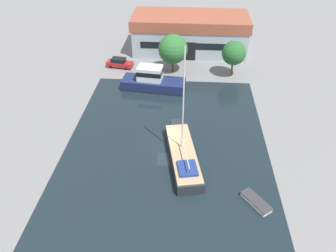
% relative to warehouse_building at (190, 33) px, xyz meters
% --- Properties ---
extents(ground_plane, '(440.00, 440.00, 0.00)m').
position_rel_warehouse_building_xyz_m(ground_plane, '(-2.30, -29.77, -3.50)').
color(ground_plane, slate).
extents(water_canal, '(24.88, 33.50, 0.01)m').
position_rel_warehouse_building_xyz_m(water_canal, '(-2.30, -29.77, -3.49)').
color(water_canal, black).
rests_on(water_canal, ground).
extents(warehouse_building, '(21.84, 9.86, 6.91)m').
position_rel_warehouse_building_xyz_m(warehouse_building, '(0.00, 0.00, 0.00)').
color(warehouse_building, '#99A8B2').
rests_on(warehouse_building, ground).
extents(quay_tree_near_building, '(4.98, 4.98, 6.58)m').
position_rel_warehouse_building_xyz_m(quay_tree_near_building, '(-2.72, -9.47, 0.59)').
color(quay_tree_near_building, brown).
rests_on(quay_tree_near_building, ground).
extents(quay_tree_by_water, '(3.96, 3.96, 6.15)m').
position_rel_warehouse_building_xyz_m(quay_tree_by_water, '(7.34, -10.56, 0.66)').
color(quay_tree_by_water, brown).
rests_on(quay_tree_by_water, ground).
extents(parked_car, '(4.84, 2.49, 1.71)m').
position_rel_warehouse_building_xyz_m(parked_car, '(-12.29, -8.57, -2.65)').
color(parked_car, maroon).
rests_on(parked_car, ground).
extents(sailboat_moored, '(4.96, 12.40, 13.82)m').
position_rel_warehouse_building_xyz_m(sailboat_moored, '(-0.22, -32.46, -2.72)').
color(sailboat_moored, '#23282D').
rests_on(sailboat_moored, water_canal).
extents(motor_cruiser, '(10.33, 4.67, 3.72)m').
position_rel_warehouse_building_xyz_m(motor_cruiser, '(-5.61, -15.71, -2.16)').
color(motor_cruiser, '#19234C').
rests_on(motor_cruiser, water_canal).
extents(small_dinghy, '(3.07, 3.53, 0.53)m').
position_rel_warehouse_building_xyz_m(small_dinghy, '(7.46, -38.68, -3.22)').
color(small_dinghy, white).
rests_on(small_dinghy, water_canal).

